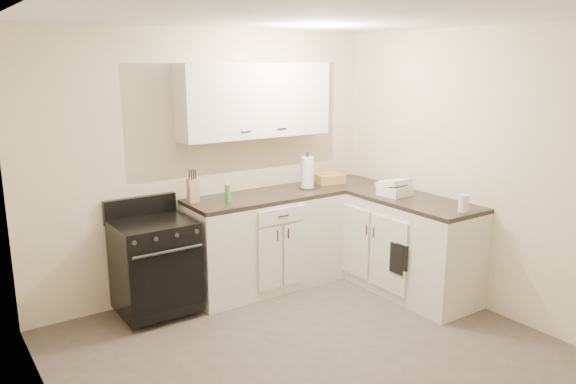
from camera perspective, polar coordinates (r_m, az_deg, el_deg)
floor at (r=4.41m, az=3.60°, el=-16.82°), size 3.60×3.60×0.00m
ceiling at (r=3.84m, az=4.16°, el=17.55°), size 3.60×3.60×0.00m
wall_back at (r=5.44m, az=-7.92°, el=2.93°), size 3.60×0.00×3.60m
wall_right at (r=5.23m, az=19.60°, el=1.87°), size 0.00×3.60×3.60m
wall_left at (r=3.20m, az=-22.53°, el=-5.21°), size 0.00×3.60×3.60m
wall_front at (r=2.82m, az=27.24°, el=-8.11°), size 3.60×0.00×3.60m
base_cabinets_back at (r=5.58m, az=-2.36°, el=-5.17°), size 1.55×0.60×0.90m
base_cabinets_right at (r=5.74m, az=10.34°, el=-4.88°), size 0.60×1.90×0.90m
countertop_back at (r=5.45m, az=-2.40°, el=-0.48°), size 1.55×0.60×0.04m
countertop_right at (r=5.61m, az=10.54°, el=-0.31°), size 0.60×1.90×0.04m
upper_cabinets at (r=5.44m, az=-3.34°, el=9.29°), size 1.55×0.30×0.70m
stove at (r=5.08m, az=-13.33°, el=-7.29°), size 0.66×0.57×0.80m
knife_block at (r=5.21m, az=-9.61°, el=0.12°), size 0.10×0.09×0.21m
paper_towel at (r=5.69m, az=1.97°, el=1.96°), size 0.13×0.13×0.32m
soap_bottle at (r=5.16m, az=-6.15°, el=-0.17°), size 0.06×0.06×0.16m
wicker_basket at (r=5.96m, az=4.29°, el=1.34°), size 0.32×0.25×0.09m
countertop_grill at (r=5.50m, az=10.78°, el=0.16°), size 0.28×0.27×0.10m
glass_jar at (r=5.04m, az=17.41°, el=-1.10°), size 0.10×0.10×0.15m
oven_mitt_near at (r=5.19m, az=11.47°, el=-6.51°), size 0.02×0.14×0.24m
oven_mitt_far at (r=5.24m, az=11.01°, el=-6.68°), size 0.02×0.16×0.28m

